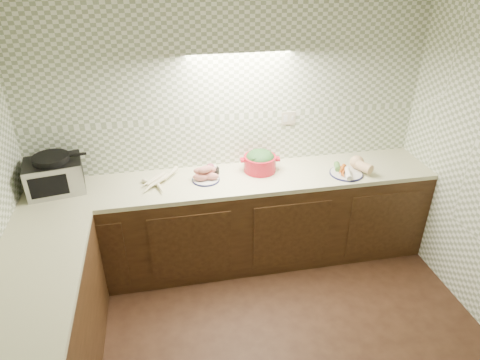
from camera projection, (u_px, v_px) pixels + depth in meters
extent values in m
cube|color=gray|center=(230.00, 125.00, 3.84)|extent=(3.60, 0.05, 2.60)
cube|color=#B8AF95|center=(288.00, 118.00, 3.93)|extent=(0.13, 0.01, 0.12)
cube|color=black|center=(236.00, 222.00, 4.03)|extent=(3.60, 0.60, 0.86)
cube|color=beige|center=(236.00, 180.00, 3.81)|extent=(3.60, 0.60, 0.04)
cube|color=black|center=(55.00, 176.00, 3.56)|extent=(0.50, 0.40, 0.27)
cube|color=#A8A7AD|center=(55.00, 185.00, 3.42)|extent=(0.44, 0.08, 0.27)
cube|color=black|center=(55.00, 185.00, 3.42)|extent=(0.29, 0.05, 0.18)
cylinder|color=black|center=(51.00, 159.00, 3.48)|extent=(0.33, 0.33, 0.05)
cone|color=beige|center=(155.00, 181.00, 3.71)|extent=(0.06, 0.20, 0.04)
cone|color=beige|center=(147.00, 188.00, 3.60)|extent=(0.08, 0.20, 0.05)
cone|color=beige|center=(168.00, 185.00, 3.66)|extent=(0.05, 0.22, 0.04)
cone|color=beige|center=(147.00, 187.00, 3.61)|extent=(0.10, 0.19, 0.05)
cone|color=beige|center=(159.00, 181.00, 3.71)|extent=(0.15, 0.20, 0.04)
cone|color=beige|center=(169.00, 175.00, 3.76)|extent=(0.09, 0.22, 0.04)
cone|color=beige|center=(165.00, 178.00, 3.71)|extent=(0.17, 0.22, 0.05)
cone|color=beige|center=(146.00, 178.00, 3.70)|extent=(0.13, 0.18, 0.05)
cylinder|color=#10103E|center=(206.00, 180.00, 3.76)|extent=(0.24, 0.24, 0.01)
cylinder|color=silver|center=(206.00, 179.00, 3.76)|extent=(0.23, 0.23, 0.02)
ellipsoid|color=#BA6C62|center=(200.00, 177.00, 3.72)|extent=(0.14, 0.08, 0.06)
ellipsoid|color=#BA6C62|center=(211.00, 176.00, 3.73)|extent=(0.14, 0.08, 0.06)
ellipsoid|color=#BA6C62|center=(205.00, 173.00, 3.78)|extent=(0.14, 0.08, 0.06)
ellipsoid|color=#BA6C62|center=(201.00, 171.00, 3.74)|extent=(0.14, 0.08, 0.06)
ellipsoid|color=#BA6C62|center=(209.00, 170.00, 3.76)|extent=(0.14, 0.08, 0.06)
ellipsoid|color=#BA6C62|center=(206.00, 169.00, 3.70)|extent=(0.14, 0.08, 0.06)
cylinder|color=black|center=(212.00, 171.00, 3.87)|extent=(0.13, 0.13, 0.05)
sphere|color=maroon|center=(210.00, 167.00, 3.85)|extent=(0.07, 0.07, 0.07)
sphere|color=beige|center=(215.00, 167.00, 3.87)|extent=(0.04, 0.04, 0.04)
cylinder|color=#B31122|center=(260.00, 164.00, 3.89)|extent=(0.33, 0.33, 0.15)
cube|color=#B31122|center=(242.00, 160.00, 3.86)|extent=(0.04, 0.07, 0.02)
cube|color=#B31122|center=(278.00, 159.00, 3.88)|extent=(0.04, 0.07, 0.02)
ellipsoid|color=#315B24|center=(260.00, 158.00, 3.86)|extent=(0.26, 0.26, 0.14)
cylinder|color=#10103E|center=(346.00, 173.00, 3.86)|extent=(0.30, 0.30, 0.01)
cylinder|color=silver|center=(346.00, 173.00, 3.86)|extent=(0.28, 0.28, 0.02)
cone|color=orange|center=(346.00, 170.00, 3.86)|extent=(0.09, 0.17, 0.03)
cone|color=orange|center=(343.00, 171.00, 3.85)|extent=(0.07, 0.17, 0.03)
cone|color=orange|center=(343.00, 171.00, 3.85)|extent=(0.10, 0.17, 0.03)
cone|color=orange|center=(344.00, 169.00, 3.85)|extent=(0.07, 0.17, 0.03)
cylinder|color=white|center=(348.00, 173.00, 3.79)|extent=(0.10, 0.20, 0.05)
cylinder|color=#3F6B2C|center=(337.00, 167.00, 3.91)|extent=(0.08, 0.13, 0.05)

